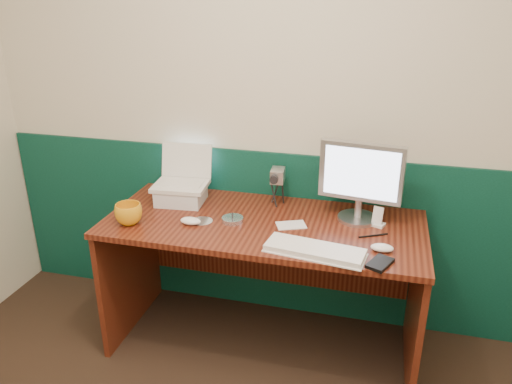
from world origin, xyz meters
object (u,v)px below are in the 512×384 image
(laptop, at_px, (179,167))
(camcorder, at_px, (277,187))
(monitor, at_px, (360,182))
(mug, at_px, (129,214))
(desk, at_px, (263,285))
(keyboard, at_px, (315,251))

(laptop, xyz_separation_m, camcorder, (0.52, 0.10, -0.11))
(monitor, distance_m, mug, 1.16)
(mug, bearing_deg, laptop, 65.27)
(desk, height_order, mug, mug)
(mug, bearing_deg, camcorder, 32.58)
(keyboard, bearing_deg, camcorder, 127.44)
(laptop, relative_size, keyboard, 0.65)
(camcorder, bearing_deg, keyboard, -65.81)
(monitor, xyz_separation_m, camcorder, (-0.44, 0.09, -0.11))
(keyboard, height_order, mug, mug)
(monitor, height_order, mug, monitor)
(desk, bearing_deg, mug, -163.38)
(laptop, relative_size, camcorder, 1.45)
(desk, bearing_deg, keyboard, -41.23)
(keyboard, bearing_deg, desk, 146.89)
(keyboard, relative_size, camcorder, 2.22)
(mug, bearing_deg, monitor, 16.78)
(keyboard, height_order, camcorder, camcorder)
(monitor, relative_size, keyboard, 0.93)
(monitor, height_order, keyboard, monitor)
(desk, xyz_separation_m, camcorder, (0.02, 0.23, 0.47))
(desk, distance_m, monitor, 0.75)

